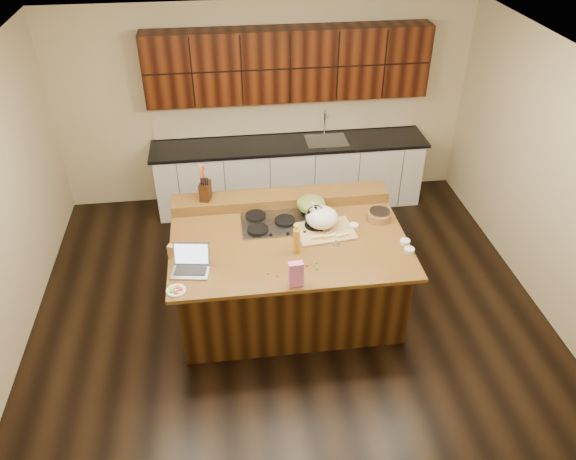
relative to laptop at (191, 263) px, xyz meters
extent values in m
cube|color=black|center=(0.98, 0.36, -0.99)|extent=(5.50, 5.00, 0.01)
cube|color=silver|center=(0.98, 0.36, 1.72)|extent=(5.50, 5.00, 0.01)
cube|color=#C3B288|center=(0.98, 2.86, 0.36)|extent=(5.50, 0.01, 2.70)
cube|color=#C3B288|center=(0.98, -2.15, 0.36)|extent=(5.50, 0.01, 2.70)
cube|color=#C3B288|center=(3.73, 0.36, 0.36)|extent=(0.01, 5.00, 2.70)
cube|color=black|center=(0.98, 0.36, -0.55)|extent=(2.22, 1.42, 0.88)
cube|color=black|center=(0.98, 0.36, -0.09)|extent=(2.40, 1.60, 0.04)
cube|color=black|center=(0.98, 1.06, -0.01)|extent=(2.40, 0.30, 0.12)
cube|color=gray|center=(0.98, 0.66, -0.06)|extent=(0.92, 0.52, 0.02)
cylinder|color=black|center=(0.68, 0.79, -0.04)|extent=(0.22, 0.22, 0.03)
cylinder|color=black|center=(1.28, 0.79, -0.04)|extent=(0.22, 0.22, 0.03)
cylinder|color=black|center=(0.68, 0.53, -0.04)|extent=(0.22, 0.22, 0.03)
cylinder|color=black|center=(1.28, 0.53, -0.04)|extent=(0.22, 0.22, 0.03)
cylinder|color=black|center=(0.98, 0.66, -0.04)|extent=(0.22, 0.22, 0.03)
cube|color=silver|center=(1.28, 2.53, -0.54)|extent=(3.60, 0.62, 0.90)
cube|color=black|center=(1.28, 2.53, -0.07)|extent=(3.70, 0.66, 0.04)
cube|color=gray|center=(1.78, 2.53, -0.05)|extent=(0.55, 0.42, 0.01)
cylinder|color=gray|center=(1.78, 2.71, 0.13)|extent=(0.02, 0.02, 0.36)
cube|color=black|center=(1.28, 2.68, 0.96)|extent=(3.60, 0.34, 0.90)
cube|color=#C3B288|center=(1.28, 2.84, 0.21)|extent=(3.60, 0.03, 0.50)
ellipsoid|color=black|center=(1.28, 0.53, 0.07)|extent=(0.24, 0.24, 0.18)
ellipsoid|color=olive|center=(1.28, 0.79, 0.07)|extent=(0.37, 0.37, 0.17)
cube|color=#B7B7BC|center=(-0.01, -0.05, -0.06)|extent=(0.38, 0.29, 0.02)
cube|color=black|center=(-0.01, -0.05, -0.05)|extent=(0.31, 0.19, 0.00)
cube|color=#B7B7BC|center=(0.01, 0.06, 0.07)|extent=(0.36, 0.12, 0.22)
cube|color=silver|center=(0.01, 0.06, 0.07)|extent=(0.32, 0.10, 0.19)
cylinder|color=orange|center=(1.02, 0.12, 0.07)|extent=(0.08, 0.08, 0.27)
cylinder|color=silver|center=(1.25, 0.53, 0.06)|extent=(0.07, 0.07, 0.25)
cube|color=tan|center=(1.37, 0.43, -0.05)|extent=(0.63, 0.49, 0.03)
ellipsoid|color=white|center=(1.34, 0.51, 0.07)|extent=(0.34, 0.34, 0.21)
cube|color=#EDD872|center=(1.26, 0.29, -0.02)|extent=(0.13, 0.03, 0.03)
cube|color=#EDD872|center=(1.39, 0.29, -0.02)|extent=(0.13, 0.03, 0.03)
cube|color=#EDD872|center=(1.51, 0.29, -0.02)|extent=(0.13, 0.03, 0.03)
cylinder|color=gray|center=(1.49, 0.41, -0.03)|extent=(0.22, 0.09, 0.01)
cylinder|color=white|center=(2.13, -0.02, -0.04)|extent=(0.11, 0.11, 0.04)
cylinder|color=white|center=(2.13, 0.13, -0.04)|extent=(0.11, 0.11, 0.04)
cylinder|color=white|center=(1.68, 0.47, -0.04)|extent=(0.11, 0.11, 0.04)
cylinder|color=#996B3F|center=(1.98, 0.59, -0.02)|extent=(0.28, 0.28, 0.09)
cone|color=silver|center=(1.43, 0.20, -0.03)|extent=(0.10, 0.10, 0.07)
cube|color=pink|center=(0.95, -0.36, 0.06)|extent=(0.14, 0.08, 0.25)
cylinder|color=white|center=(-0.13, -0.31, -0.06)|extent=(0.22, 0.22, 0.01)
cube|color=#C28E44|center=(-0.17, 0.22, 0.00)|extent=(0.11, 0.10, 0.13)
cylinder|color=white|center=(0.14, 1.06, 0.12)|extent=(0.15, 0.15, 0.14)
cube|color=black|center=(0.16, 1.06, 0.16)|extent=(0.14, 0.19, 0.20)
ellipsoid|color=red|center=(1.09, -0.11, -0.06)|extent=(0.02, 0.02, 0.02)
ellipsoid|color=#198C26|center=(0.95, -0.05, -0.06)|extent=(0.02, 0.02, 0.02)
ellipsoid|color=red|center=(1.01, -0.19, -0.06)|extent=(0.02, 0.02, 0.02)
ellipsoid|color=#198C26|center=(1.18, -0.17, -0.06)|extent=(0.02, 0.02, 0.02)
ellipsoid|color=red|center=(0.80, -0.23, -0.06)|extent=(0.02, 0.02, 0.02)
ellipsoid|color=#198C26|center=(1.19, -0.08, -0.06)|extent=(0.02, 0.02, 0.02)
ellipsoid|color=red|center=(0.99, -0.10, -0.06)|extent=(0.02, 0.02, 0.02)
ellipsoid|color=#198C26|center=(0.71, -0.17, -0.06)|extent=(0.02, 0.02, 0.02)
ellipsoid|color=red|center=(0.99, -0.07, -0.06)|extent=(0.02, 0.02, 0.02)
camera|label=1|loc=(0.37, -4.24, 3.27)|focal=35.00mm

